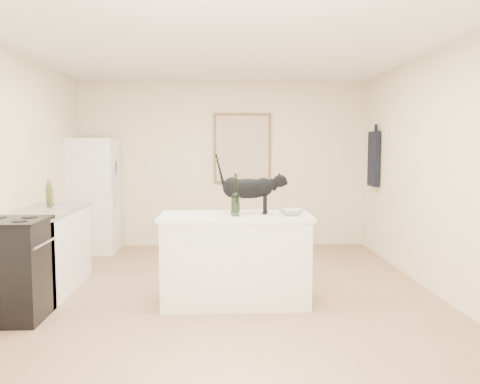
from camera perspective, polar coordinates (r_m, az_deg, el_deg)
name	(u,v)px	position (r m, az deg, el deg)	size (l,w,h in m)	color
floor	(225,297)	(5.31, -1.72, -11.99)	(5.50, 5.50, 0.00)	#A37657
ceiling	(225,44)	(5.17, -1.80, 16.70)	(5.50, 5.50, 0.00)	white
wall_back	(223,164)	(7.82, -1.94, 3.23)	(4.50, 4.50, 0.00)	beige
wall_front	(230,204)	(2.34, -1.17, -1.38)	(4.50, 4.50, 0.00)	beige
wall_left	(2,174)	(5.54, -25.75, 1.91)	(5.50, 5.50, 0.00)	beige
wall_right	(440,173)	(5.57, 22.07, 2.06)	(5.50, 5.50, 0.00)	beige
island_base	(235,261)	(5.00, -0.55, -7.95)	(1.44, 0.67, 0.86)	white
island_top	(235,216)	(4.92, -0.56, -2.84)	(1.50, 0.70, 0.04)	white
left_cabinets	(46,252)	(5.81, -21.50, -6.46)	(0.60, 1.40, 0.86)	white
left_countertop	(45,211)	(5.74, -21.65, -2.06)	(0.62, 1.44, 0.04)	gray
stove	(11,271)	(4.99, -24.94, -8.25)	(0.60, 0.60, 0.90)	black
fridge	(93,195)	(7.69, -16.59, -0.38)	(0.68, 0.68, 1.70)	white
artwork_frame	(242,148)	(7.80, 0.27, 5.06)	(0.90, 0.03, 1.10)	brown
artwork_canvas	(242,148)	(7.78, 0.28, 5.06)	(0.82, 0.00, 1.02)	beige
hanging_garment	(374,159)	(7.46, 15.19, 3.72)	(0.08, 0.34, 0.80)	black
black_cat	(248,191)	(4.99, 0.96, 0.09)	(0.64, 0.19, 0.45)	black
wine_bottle	(236,198)	(4.79, -0.50, -0.65)	(0.08, 0.08, 0.36)	#274F1F
glass_bowl	(291,212)	(4.86, 5.95, -2.37)	(0.25, 0.25, 0.06)	white
fridge_paper	(117,168)	(7.64, -14.07, 2.76)	(0.01, 0.16, 0.20)	silver
counter_bottle_cluster	(50,196)	(5.91, -21.14, -0.45)	(0.10, 0.25, 0.26)	#25541C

